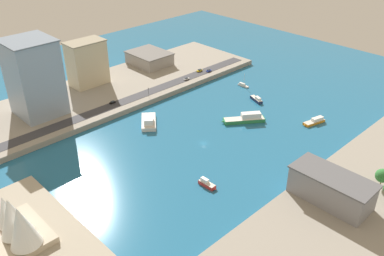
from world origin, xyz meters
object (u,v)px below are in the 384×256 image
(sailboat_small_white, at_px, (243,85))
(tower_tall_glass, at_px, (34,78))
(office_block_beige, at_px, (87,63))
(hatchback_blue, at_px, (209,70))
(carpark_squat_concrete, at_px, (149,58))
(warehouse_low_gray, at_px, (331,188))
(taxi_yellow_cab, at_px, (199,70))
(traffic_light_waterfront, at_px, (148,91))
(van_white, at_px, (186,79))
(suv_black, at_px, (113,102))
(tugboat_red, at_px, (207,184))
(patrol_launch_navy, at_px, (256,99))
(opera_landmark, at_px, (16,223))
(ferry_green_doubledeck, at_px, (246,119))
(ferry_white_commuter, at_px, (149,121))
(water_taxi_orange, at_px, (315,121))

(sailboat_small_white, height_order, tower_tall_glass, tower_tall_glass)
(office_block_beige, bearing_deg, hatchback_blue, -118.91)
(carpark_squat_concrete, relative_size, tower_tall_glass, 0.70)
(warehouse_low_gray, distance_m, tower_tall_glass, 183.69)
(taxi_yellow_cab, height_order, traffic_light_waterfront, traffic_light_waterfront)
(traffic_light_waterfront, bearing_deg, van_white, -85.29)
(carpark_squat_concrete, bearing_deg, suv_black, 122.04)
(carpark_squat_concrete, relative_size, suv_black, 7.90)
(tugboat_red, xyz_separation_m, sailboat_small_white, (66.02, -107.01, -0.38))
(hatchback_blue, relative_size, traffic_light_waterfront, 0.67)
(carpark_squat_concrete, bearing_deg, patrol_launch_navy, -172.22)
(warehouse_low_gray, height_order, opera_landmark, opera_landmark)
(hatchback_blue, bearing_deg, traffic_light_waterfront, 92.60)
(warehouse_low_gray, bearing_deg, traffic_light_waterfront, -4.13)
(tugboat_red, height_order, van_white, van_white)
(ferry_green_doubledeck, xyz_separation_m, carpark_squat_concrete, (115.01, -14.90, 6.37))
(patrol_launch_navy, relative_size, hatchback_blue, 3.03)
(tugboat_red, distance_m, ferry_green_doubledeck, 71.85)
(ferry_green_doubledeck, xyz_separation_m, suv_black, (74.41, 49.97, 2.30))
(warehouse_low_gray, bearing_deg, office_block_beige, 2.12)
(warehouse_low_gray, distance_m, taxi_yellow_cab, 167.80)
(tugboat_red, xyz_separation_m, office_block_beige, (142.71, -22.42, 18.58))
(ferry_green_doubledeck, xyz_separation_m, ferry_white_commuter, (40.36, 46.58, 0.07))
(warehouse_low_gray, distance_m, carpark_squat_concrete, 200.43)
(water_taxi_orange, height_order, ferry_white_commuter, ferry_white_commuter)
(office_block_beige, bearing_deg, opera_landmark, 137.50)
(water_taxi_orange, xyz_separation_m, opera_landmark, (29.62, 178.74, 9.69))
(ferry_green_doubledeck, relative_size, office_block_beige, 0.77)
(tugboat_red, relative_size, office_block_beige, 0.33)
(suv_black, bearing_deg, patrol_launch_navy, -127.47)
(sailboat_small_white, distance_m, office_block_beige, 115.74)
(suv_black, bearing_deg, hatchback_blue, -93.59)
(ferry_white_commuter, relative_size, office_block_beige, 0.67)
(ferry_white_commuter, bearing_deg, sailboat_small_white, -92.32)
(taxi_yellow_cab, distance_m, traffic_light_waterfront, 58.75)
(water_taxi_orange, xyz_separation_m, van_white, (100.86, 16.19, 3.12))
(tugboat_red, bearing_deg, patrol_launch_navy, -65.31)
(office_block_beige, bearing_deg, taxi_yellow_cab, -117.42)
(ferry_white_commuter, bearing_deg, carpark_squat_concrete, -39.47)
(warehouse_low_gray, relative_size, traffic_light_waterfront, 5.74)
(water_taxi_orange, xyz_separation_m, sailboat_small_white, (68.37, -11.63, -0.34))
(ferry_white_commuter, relative_size, taxi_yellow_cab, 4.32)
(ferry_white_commuter, height_order, hatchback_blue, ferry_white_commuter)
(sailboat_small_white, distance_m, taxi_yellow_cab, 38.65)
(tower_tall_glass, height_order, traffic_light_waterfront, tower_tall_glass)
(suv_black, xyz_separation_m, opera_landmark, (-76.37, 99.02, 6.52))
(warehouse_low_gray, bearing_deg, sailboat_small_white, -33.83)
(traffic_light_waterfront, xyz_separation_m, opera_landmark, (-68.01, 123.34, 3.10))
(carpark_squat_concrete, height_order, opera_landmark, opera_landmark)
(ferry_green_doubledeck, relative_size, hatchback_blue, 5.75)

